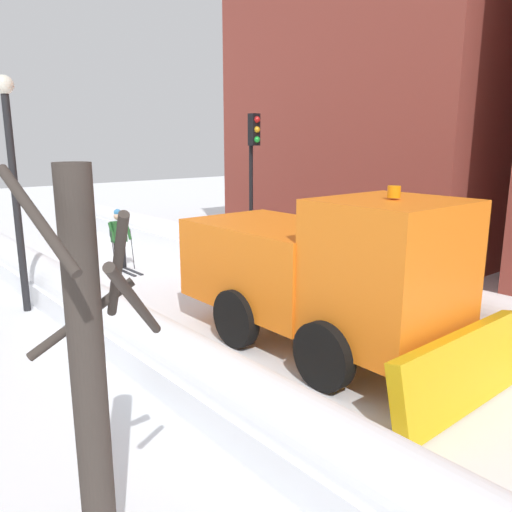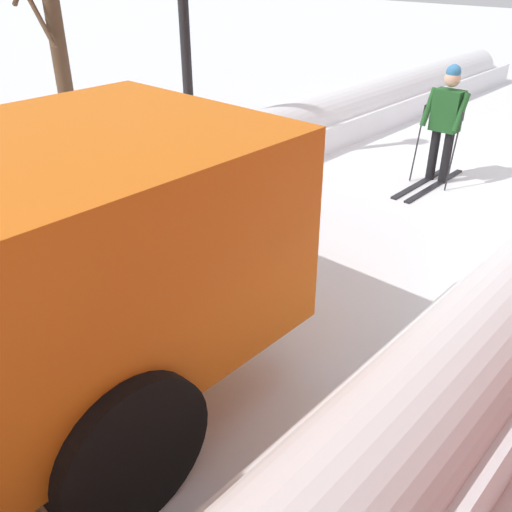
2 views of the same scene
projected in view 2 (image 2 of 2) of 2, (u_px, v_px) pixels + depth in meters
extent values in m
cube|color=orange|center=(40.00, 260.00, 3.87)|extent=(2.30, 3.40, 1.60)
cylinder|color=black|center=(130.00, 451.00, 3.47)|extent=(0.25, 1.10, 1.10)
cylinder|color=black|center=(446.00, 158.00, 8.74)|extent=(0.14, 0.14, 0.82)
cylinder|color=black|center=(433.00, 155.00, 8.87)|extent=(0.14, 0.14, 0.82)
cube|color=#1E5123|center=(447.00, 111.00, 8.45)|extent=(0.42, 0.26, 0.62)
cube|color=#262D38|center=(454.00, 106.00, 8.57)|extent=(0.32, 0.16, 0.44)
sphere|color=tan|center=(452.00, 79.00, 8.22)|extent=(0.24, 0.24, 0.24)
sphere|color=teal|center=(454.00, 72.00, 8.18)|extent=(0.22, 0.22, 0.22)
cylinder|color=#1E5123|center=(461.00, 113.00, 8.22)|extent=(0.09, 0.33, 0.56)
cylinder|color=#1E5123|center=(429.00, 107.00, 8.53)|extent=(0.09, 0.33, 0.56)
cube|color=black|center=(435.00, 186.00, 8.77)|extent=(0.09, 1.80, 0.03)
cube|color=black|center=(422.00, 182.00, 8.90)|extent=(0.09, 1.80, 0.03)
cylinder|color=#262628|center=(453.00, 152.00, 8.39)|extent=(0.02, 0.19, 1.19)
cylinder|color=#262628|center=(417.00, 144.00, 8.74)|extent=(0.02, 0.19, 1.19)
cylinder|color=black|center=(184.00, 18.00, 8.38)|extent=(0.16, 0.16, 4.73)
cylinder|color=#503A27|center=(59.00, 50.00, 9.57)|extent=(0.28, 0.28, 3.51)
cylinder|color=#503A27|center=(41.00, 21.00, 9.19)|extent=(0.73, 0.10, 0.82)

